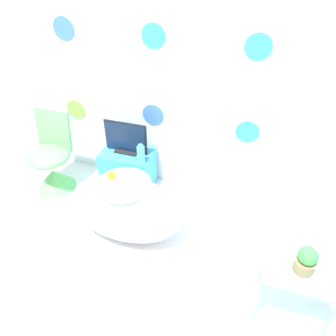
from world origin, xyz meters
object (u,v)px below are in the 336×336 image
(bathtub, at_px, (126,208))
(chair, at_px, (52,166))
(vase, at_px, (141,154))
(tv, at_px, (126,139))
(potted_plant_left, at_px, (306,260))

(bathtub, relative_size, chair, 1.23)
(chair, distance_m, vase, 0.98)
(bathtub, distance_m, vase, 0.55)
(bathtub, bearing_deg, chair, 160.42)
(tv, distance_m, potted_plant_left, 1.91)
(chair, height_order, potted_plant_left, chair)
(bathtub, height_order, tv, tv)
(vase, relative_size, potted_plant_left, 0.97)
(chair, height_order, tv, chair)
(tv, bearing_deg, vase, -30.68)
(bathtub, distance_m, chair, 1.04)
(bathtub, distance_m, tv, 0.72)
(chair, xyz_separation_m, potted_plant_left, (2.39, -0.69, 0.30))
(bathtub, height_order, potted_plant_left, potted_plant_left)
(tv, bearing_deg, bathtub, -67.88)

